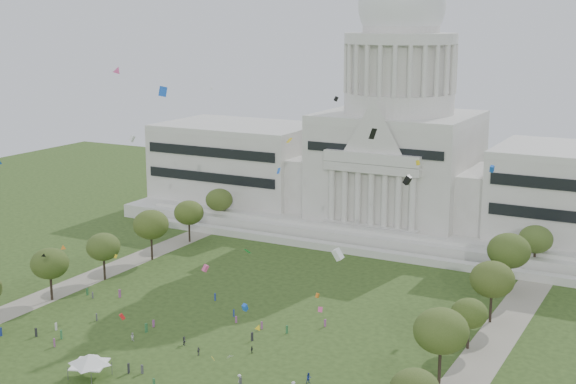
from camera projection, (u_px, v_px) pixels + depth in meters
The scene contains 23 objects.
ground at pixel (170, 370), 143.39m from camera, with size 400.00×400.00×0.00m, color #2C4318.
capitol at pixel (397, 154), 236.60m from camera, with size 160.00×64.50×91.30m.
path_left at pixel (81, 282), 191.28m from camera, with size 8.00×160.00×0.04m, color gray.
path_right at pixel (480, 361), 147.24m from camera, with size 8.00×160.00×0.04m, color gray.
row_tree_l_2 at pixel (50, 264), 177.16m from camera, with size 8.42×8.42×11.97m.
row_tree_r_2 at pixel (441, 331), 136.10m from camera, with size 9.55×9.55×13.58m.
row_tree_l_3 at pixel (103, 247), 191.11m from camera, with size 8.12×8.12×11.55m.
row_tree_r_3 at pixel (469, 313), 151.25m from camera, with size 7.01×7.01×9.98m.
row_tree_l_4 at pixel (151, 225), 206.82m from camera, with size 9.29×9.29×13.21m.
row_tree_r_4 at pixel (492, 279), 164.03m from camera, with size 9.19×9.19×13.06m.
row_tree_l_5 at pixel (189, 213), 223.58m from camera, with size 8.33×8.33×11.85m.
row_tree_r_5 at pixel (509, 251), 181.86m from camera, with size 9.82×9.82×13.96m.
row_tree_l_6 at pixel (219, 200), 240.00m from camera, with size 8.19×8.19×11.64m.
row_tree_r_6 at pixel (536, 239), 196.50m from camera, with size 8.42×8.42×11.97m.
event_tent at pixel (89, 359), 139.81m from camera, with size 10.31×10.31×4.47m.
person_2 at pixel (309, 378), 138.14m from camera, with size 0.92×0.57×1.89m, color navy.
person_3 at pixel (239, 379), 137.63m from camera, with size 1.21×0.63×1.88m, color silver.
person_4 at pixel (199, 351), 149.55m from camera, with size 0.96×0.52×1.63m, color #4C4C51.
person_5 at pixel (184, 341), 154.17m from camera, with size 1.62×0.64×1.75m, color #4C4C51.
person_8 at pixel (132, 337), 156.21m from camera, with size 0.83×0.51×1.70m, color silver.
person_10 at pixel (252, 350), 150.51m from camera, with size 0.82×0.45×1.40m, color #26262B.
distant_crowd at pixel (148, 329), 160.07m from camera, with size 56.31×41.30×1.88m.
kite_swarm at pixel (205, 192), 141.83m from camera, with size 81.63×102.09×56.75m.
Camera 1 is at (81.24, -107.73, 61.82)m, focal length 50.00 mm.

